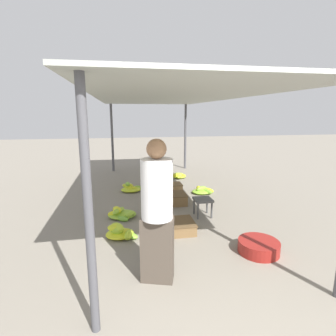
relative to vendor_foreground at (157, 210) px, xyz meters
name	(u,v)px	position (x,y,z in m)	size (l,w,h in m)	color
ground_plane	(239,336)	(0.61, -0.95, -0.89)	(40.00, 40.00, 0.00)	gray
canopy_post_front_left	(89,214)	(-0.67, -0.65, 0.26)	(0.08, 0.08, 2.29)	#4C4C51
canopy_post_back_left	(112,138)	(-0.67, 6.33, 0.26)	(0.08, 0.08, 2.29)	#4C4C51
canopy_post_back_right	(185,137)	(1.90, 6.33, 0.26)	(0.08, 0.08, 2.29)	#4C4C51
canopy_tarp	(167,97)	(0.61, 2.84, 1.42)	(2.97, 7.38, 0.04)	#9EA399
vendor_foreground	(157,210)	(0.00, 0.00, 0.00)	(0.45, 0.45, 1.71)	#4C4238
stool	(203,202)	(1.14, 1.82, -0.60)	(0.34, 0.34, 0.36)	#4C4C4C
basin_black	(259,247)	(1.52, 0.36, -0.80)	(0.59, 0.59, 0.18)	maroon
banana_pile_left_0	(121,232)	(-0.43, 1.19, -0.80)	(0.55, 0.47, 0.24)	#80B735
banana_pile_left_1	(131,188)	(-0.17, 3.76, -0.81)	(0.56, 0.53, 0.25)	yellow
banana_pile_left_2	(121,214)	(-0.42, 2.05, -0.81)	(0.58, 0.63, 0.21)	yellow
banana_pile_right_0	(202,191)	(1.59, 3.27, -0.82)	(0.57, 0.58, 0.19)	#82B835
banana_pile_right_1	(179,176)	(1.34, 4.89, -0.81)	(0.47, 0.51, 0.17)	#ABC92D
crate_near	(174,198)	(0.74, 2.63, -0.77)	(0.53, 0.53, 0.23)	brown
crate_mid	(179,226)	(0.53, 1.23, -0.79)	(0.52, 0.52, 0.19)	brown
crate_far	(174,188)	(0.89, 3.45, -0.77)	(0.40, 0.40, 0.23)	#9E7A4C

